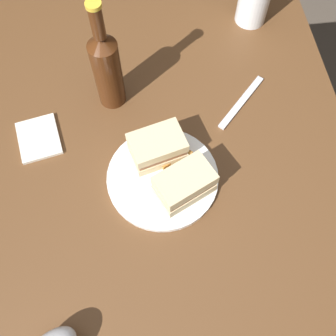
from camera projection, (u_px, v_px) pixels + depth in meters
ground_plane at (171, 251)px, 1.52m from camera, size 6.00×6.00×0.00m
dining_table at (172, 222)px, 1.18m from camera, size 1.26×0.83×0.75m
plate at (163, 178)px, 0.83m from camera, size 0.24×0.24×0.01m
sandwich_half_left at (184, 184)px, 0.78m from camera, size 0.12×0.14×0.07m
sandwich_half_right at (157, 147)px, 0.82m from camera, size 0.10×0.13×0.06m
potato_wedge_front at (177, 170)px, 0.82m from camera, size 0.04×0.06×0.02m
potato_wedge_middle at (180, 151)px, 0.84m from camera, size 0.05×0.05×0.02m
potato_wedge_back at (179, 171)px, 0.82m from camera, size 0.03×0.04×0.02m
potato_wedge_left_edge at (170, 161)px, 0.83m from camera, size 0.04×0.05×0.01m
cider_bottle at (107, 68)px, 0.83m from camera, size 0.06×0.06×0.28m
napkin at (39, 138)px, 0.88m from camera, size 0.13×0.11×0.01m
fork at (241, 102)px, 0.92m from camera, size 0.14×0.14×0.01m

